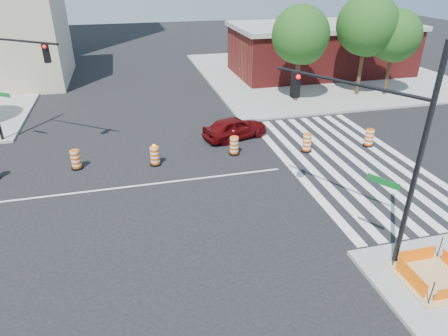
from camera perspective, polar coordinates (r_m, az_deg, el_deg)
The scene contains 17 objects.
ground at distance 19.52m, azimuth -11.84°, elevation -2.44°, with size 120.00×120.00×0.00m, color black.
sidewalk_ne at distance 40.60m, azimuth 13.30°, elevation 13.10°, with size 22.00×22.00×0.15m, color gray.
crosswalk_east at distance 22.45m, azimuth 17.15°, elevation 0.98°, with size 6.75×13.50×0.01m.
lane_centerline at distance 19.52m, azimuth -11.84°, elevation -2.43°, with size 14.00×0.12×0.01m, color silver.
excavation_pit at distance 15.30m, azimuth 27.71°, elevation -13.70°, with size 2.20×2.20×0.90m.
brick_storefront at distance 40.14m, azimuth 13.65°, elevation 16.19°, with size 16.50×8.50×4.60m.
red_coupe at distance 24.09m, azimuth 1.58°, elevation 5.78°, with size 1.59×3.96×1.35m, color #4F0608.
signal_pole_se at distance 13.90m, azimuth 20.63°, elevation 5.01°, with size 2.98×4.98×7.52m.
signal_pole_nw at distance 24.79m, azimuth -29.04°, elevation 12.70°, with size 4.65×3.55×7.57m.
tree_north_c at distance 30.54m, azimuth 10.90°, elevation 17.76°, with size 4.13×4.13×7.02m.
tree_north_d at distance 33.33m, azimuth 19.73°, elevation 18.26°, with size 4.51×4.51×7.67m.
tree_north_e at distance 34.19m, azimuth 23.20°, elevation 16.65°, with size 3.88×3.88×6.59m.
median_drum_2 at distance 21.82m, azimuth -20.39°, elevation 1.06°, with size 0.60×0.60×1.02m.
median_drum_3 at distance 21.16m, azimuth -9.84°, elevation 1.66°, with size 0.60×0.60×1.18m.
median_drum_4 at distance 22.05m, azimuth 1.46°, elevation 3.12°, with size 0.60×0.60×1.02m.
median_drum_5 at distance 22.87m, azimuth 11.77°, elevation 3.45°, with size 0.60×0.60×1.02m.
median_drum_6 at distance 24.55m, azimuth 20.02°, elevation 4.01°, with size 0.60×0.60×1.02m.
Camera 1 is at (-0.15, -17.08, 9.45)m, focal length 32.00 mm.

